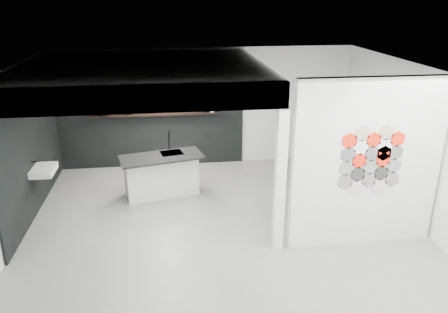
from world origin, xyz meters
TOP-DOWN VIEW (x-y plane):
  - floor at (0.00, 0.00)m, footprint 7.00×6.00m
  - partition_panel at (2.23, -1.00)m, footprint 2.45×0.15m
  - bay_clad_back at (-1.30, 2.97)m, footprint 4.40×0.04m
  - bay_clad_left at (-3.47, 1.00)m, footprint 0.04×4.00m
  - bulkhead at (-1.30, 1.00)m, footprint 4.40×4.00m
  - corner_column at (0.82, -1.00)m, footprint 0.16×0.16m
  - fascia_beam at (-1.30, -0.92)m, footprint 4.40×0.16m
  - wall_basin at (-3.24, 0.80)m, footprint 0.40×0.60m
  - display_shelf at (-1.20, 2.87)m, footprint 3.00×0.15m
  - kitchen_island at (-1.07, 1.27)m, footprint 1.78×1.09m
  - stockpot at (-2.34, 2.87)m, footprint 0.26×0.26m
  - kettle at (-0.01, 2.87)m, footprint 0.22×0.22m
  - glass_bowl at (0.15, 2.87)m, footprint 0.13×0.13m
  - glass_vase at (0.15, 2.87)m, footprint 0.10×0.10m
  - bottle_dark at (-1.77, 2.87)m, footprint 0.07×0.07m
  - utensil_cup at (-1.82, 2.87)m, footprint 0.08×0.08m
  - hex_tile_cluster at (2.26, -1.09)m, footprint 1.04×0.02m

SIDE VIEW (x-z plane):
  - floor at x=0.00m, z-range -0.01..0.00m
  - kitchen_island at x=-1.07m, z-range -0.22..1.12m
  - wall_basin at x=-3.24m, z-range 0.79..0.91m
  - bay_clad_back at x=-1.30m, z-range 0.00..2.35m
  - bay_clad_left at x=-3.47m, z-range 0.00..2.35m
  - corner_column at x=0.82m, z-range 0.00..2.35m
  - display_shelf at x=-1.20m, z-range 1.28..1.32m
  - utensil_cup at x=-1.82m, z-range 1.32..1.41m
  - glass_bowl at x=0.15m, z-range 1.32..1.41m
  - glass_vase at x=0.15m, z-range 1.32..1.44m
  - bottle_dark at x=-1.77m, z-range 1.32..1.48m
  - kettle at x=-0.01m, z-range 1.32..1.48m
  - partition_panel at x=2.23m, z-range 0.00..2.80m
  - stockpot at x=-2.34m, z-range 1.32..1.51m
  - hex_tile_cluster at x=2.26m, z-range 0.92..2.09m
  - bulkhead at x=-1.30m, z-range 2.35..2.75m
  - fascia_beam at x=-1.30m, z-range 2.35..2.75m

